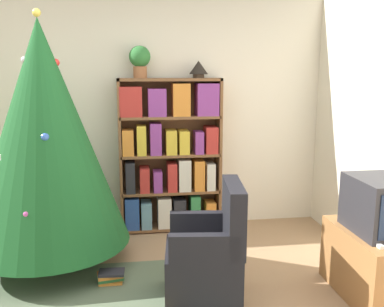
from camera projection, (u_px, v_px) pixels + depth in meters
wall_back at (136, 111)px, 4.68m from camera, size 8.00×0.10×2.60m
bookshelf at (170, 155)px, 4.61m from camera, size 1.09×0.27×1.66m
tv_stand at (375, 264)px, 3.30m from camera, size 0.51×0.83×0.53m
television at (380, 206)px, 3.21m from camera, size 0.40×0.53×0.42m
game_remote at (378, 244)px, 2.99m from camera, size 0.04×0.12×0.02m
christmas_tree at (45, 135)px, 3.68m from camera, size 1.40×1.40×2.24m
armchair at (208, 259)px, 3.26m from camera, size 0.63×0.62×0.92m
potted_plant at (140, 59)px, 4.38m from camera, size 0.22×0.22×0.33m
table_lamp at (199, 68)px, 4.48m from camera, size 0.20×0.20×0.18m
book_pile_near_tree at (111, 276)px, 3.55m from camera, size 0.23×0.18×0.11m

